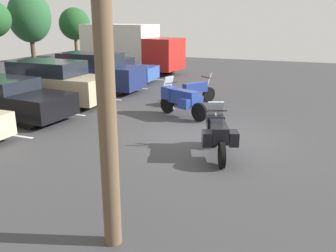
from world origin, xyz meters
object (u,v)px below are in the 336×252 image
Objects in this scene: motorcycle_third at (195,91)px; car_blue at (115,70)px; motorcycle_touring at (218,133)px; car_black at (11,99)px; box_truck at (129,48)px; motorcycle_second at (181,99)px; car_navy at (95,72)px; car_tan at (54,83)px.

car_blue reaches higher than motorcycle_third.
motorcycle_touring is 8.07m from car_black.
car_black is at bearing 128.96° from motorcycle_third.
box_truck reaches higher than motorcycle_touring.
motorcycle_second reaches higher than car_black.
car_navy is at bearing -171.46° from car_blue.
car_navy reaches higher than motorcycle_third.
car_blue is at bearing 46.17° from motorcycle_second.
car_tan is at bearing -177.17° from car_blue.
box_truck reaches higher than car_black.
car_blue is (3.68, 5.98, 0.11)m from motorcycle_third.
motorcycle_touring is 1.11× the size of motorcycle_third.
box_truck is at bearing 35.86° from motorcycle_touring.
car_black is at bearing -179.62° from car_tan.
motorcycle_second is at bearing 33.61° from motorcycle_touring.
car_black is 0.67× the size of box_truck.
motorcycle_third is at bearing -121.58° from car_blue.
box_truck is (3.68, 0.99, 0.96)m from car_blue.
motorcycle_second is at bearing -90.79° from car_tan.
motorcycle_third is 5.66m from car_navy.
motorcycle_touring is 0.44× the size of car_navy.
motorcycle_second is 0.45× the size of car_blue.
car_black is 1.00× the size of car_navy.
car_black is 5.53m from car_navy.
car_navy is (0.94, 5.57, 0.39)m from motorcycle_third.
car_blue is at bearing 42.12° from motorcycle_touring.
car_tan reaches higher than motorcycle_third.
box_truck is (12.88, 9.31, 1.00)m from motorcycle_touring.
motorcycle_touring is at bearing -157.05° from motorcycle_third.
car_tan is 3.03m from car_navy.
car_navy is 2.79m from car_blue.
motorcycle_second is at bearing -143.38° from box_truck.
motorcycle_second is 11.90m from box_truck.
box_truck reaches higher than motorcycle_second.
car_tan is at bearing 110.15° from motorcycle_third.
box_truck reaches higher than car_tan.
car_tan is at bearing 177.60° from car_navy.
car_black reaches higher than car_blue.
motorcycle_second is 6.28m from car_black.
car_navy reaches higher than motorcycle_touring.
car_black reaches higher than motorcycle_third.
motorcycle_third is at bearing -51.04° from car_black.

